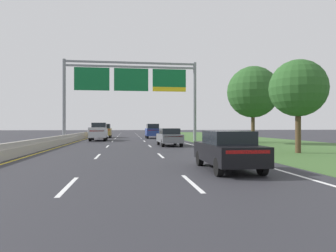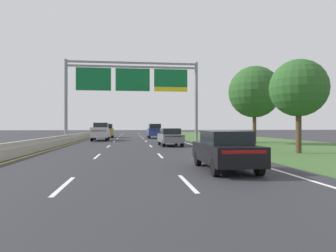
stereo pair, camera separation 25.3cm
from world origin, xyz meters
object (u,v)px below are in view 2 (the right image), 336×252
at_px(pickup_truck_silver, 100,132).
at_px(car_grey_right_lane_sedan, 170,137).
at_px(car_black_right_lane_sedan, 225,150).
at_px(roadside_tree_mid, 254,92).
at_px(car_gold_left_lane_suv, 107,131).
at_px(car_blue_right_lane_suv, 154,131).
at_px(overhead_sign_gantry, 133,84).
at_px(roadside_tree_near, 299,88).

xyz_separation_m(pickup_truck_silver, car_grey_right_lane_sedan, (7.26, -11.25, -0.26)).
xyz_separation_m(car_black_right_lane_sedan, roadside_tree_mid, (8.55, 17.67, 4.39)).
bearing_deg(car_grey_right_lane_sedan, roadside_tree_mid, -77.86).
xyz_separation_m(car_gold_left_lane_suv, roadside_tree_mid, (16.00, -18.79, 4.11)).
height_order(car_black_right_lane_sedan, car_blue_right_lane_suv, car_blue_right_lane_suv).
relative_size(overhead_sign_gantry, pickup_truck_silver, 2.77).
xyz_separation_m(pickup_truck_silver, car_black_right_lane_sedan, (7.51, -26.77, -0.26)).
xyz_separation_m(car_grey_right_lane_sedan, car_black_right_lane_sedan, (0.25, -15.52, 0.00)).
distance_m(pickup_truck_silver, car_grey_right_lane_sedan, 13.39).
bearing_deg(car_gold_left_lane_suv, roadside_tree_near, -154.85).
distance_m(overhead_sign_gantry, roadside_tree_mid, 13.34).
bearing_deg(car_blue_right_lane_suv, car_grey_right_lane_sedan, -179.62).
bearing_deg(roadside_tree_near, pickup_truck_silver, 126.21).
distance_m(roadside_tree_near, roadside_tree_mid, 10.95).
height_order(car_gold_left_lane_suv, roadside_tree_mid, roadside_tree_mid).
bearing_deg(roadside_tree_mid, car_black_right_lane_sedan, -115.83).
bearing_deg(car_blue_right_lane_suv, pickup_truck_silver, 131.92).
bearing_deg(pickup_truck_silver, car_grey_right_lane_sedan, -148.50).
height_order(car_black_right_lane_sedan, roadside_tree_mid, roadside_tree_mid).
distance_m(pickup_truck_silver, car_black_right_lane_sedan, 27.81).
xyz_separation_m(pickup_truck_silver, roadside_tree_near, (14.57, -19.91, 3.16)).
height_order(pickup_truck_silver, car_gold_left_lane_suv, pickup_truck_silver).
xyz_separation_m(overhead_sign_gantry, roadside_tree_near, (10.63, -16.21, -2.33)).
bearing_deg(overhead_sign_gantry, roadside_tree_mid, -24.03).
distance_m(car_black_right_lane_sedan, car_gold_left_lane_suv, 37.21).
height_order(roadside_tree_near, roadside_tree_mid, roadside_tree_mid).
bearing_deg(overhead_sign_gantry, car_gold_left_lane_suv, 106.16).
distance_m(car_black_right_lane_sedan, roadside_tree_mid, 20.11).
distance_m(car_gold_left_lane_suv, roadside_tree_near, 33.11).
bearing_deg(roadside_tree_mid, car_blue_right_lane_suv, 119.83).
bearing_deg(pickup_truck_silver, car_blue_right_lane_suv, -49.48).
height_order(pickup_truck_silver, car_blue_right_lane_suv, pickup_truck_silver).
distance_m(overhead_sign_gantry, roadside_tree_near, 19.52).
xyz_separation_m(car_blue_right_lane_suv, roadside_tree_near, (7.41, -26.32, 3.13)).
distance_m(car_grey_right_lane_sedan, car_blue_right_lane_suv, 17.67).
relative_size(roadside_tree_near, roadside_tree_mid, 0.78).
relative_size(car_blue_right_lane_suv, roadside_tree_near, 0.77).
relative_size(car_black_right_lane_sedan, roadside_tree_near, 0.72).
relative_size(car_grey_right_lane_sedan, car_black_right_lane_sedan, 1.01).
relative_size(car_gold_left_lane_suv, roadside_tree_mid, 0.61).
height_order(overhead_sign_gantry, pickup_truck_silver, overhead_sign_gantry).
distance_m(car_blue_right_lane_suv, roadside_tree_near, 27.52).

